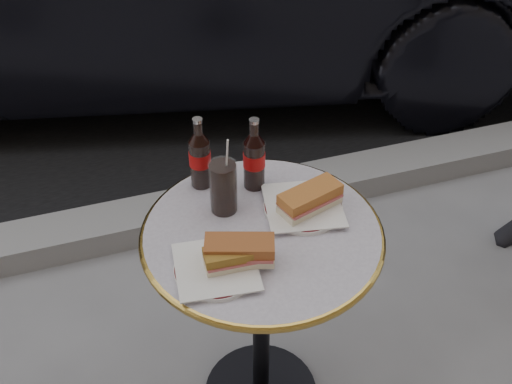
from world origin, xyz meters
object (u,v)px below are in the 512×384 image
object	(u,v)px
plate_left	(216,269)
cola_bottle_right	(254,154)
cola_bottle_left	(200,152)
cola_glass	(223,187)
bistro_table	(261,323)
plate_right	(303,207)

from	to	relation	value
plate_left	cola_bottle_right	xyz separation A→B (m)	(0.18, 0.28, 0.10)
cola_bottle_left	cola_glass	distance (m)	0.13
plate_left	cola_bottle_right	distance (m)	0.35
cola_glass	plate_left	bearing A→B (deg)	-110.70
plate_left	cola_bottle_left	bearing A→B (deg)	81.65
bistro_table	cola_bottle_right	size ratio (longest dim) A/B	3.39
plate_left	cola_bottle_left	world-z (taller)	cola_bottle_left
plate_right	bistro_table	bearing A→B (deg)	-160.48
plate_right	cola_bottle_left	size ratio (longest dim) A/B	0.98
cola_bottle_right	cola_glass	size ratio (longest dim) A/B	1.45
plate_left	cola_glass	bearing A→B (deg)	69.30
plate_left	cola_glass	distance (m)	0.23
cola_bottle_left	cola_bottle_right	xyz separation A→B (m)	(0.14, -0.05, 0.00)
bistro_table	plate_right	xyz separation A→B (m)	(0.13, 0.05, 0.37)
plate_right	cola_glass	world-z (taller)	cola_glass
plate_right	cola_glass	distance (m)	0.22
cola_bottle_right	cola_glass	distance (m)	0.13
bistro_table	cola_glass	bearing A→B (deg)	121.79
bistro_table	plate_right	world-z (taller)	plate_right
plate_right	cola_bottle_left	world-z (taller)	cola_bottle_left
cola_bottle_right	plate_left	bearing A→B (deg)	-123.55
bistro_table	cola_bottle_left	size ratio (longest dim) A/B	3.43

